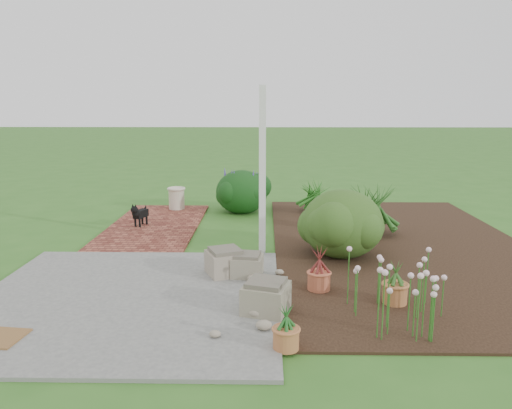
{
  "coord_description": "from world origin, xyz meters",
  "views": [
    {
      "loc": [
        0.35,
        -7.18,
        2.25
      ],
      "look_at": [
        0.2,
        0.4,
        0.7
      ],
      "focal_mm": 35.0,
      "sensor_mm": 36.0,
      "label": 1
    }
  ],
  "objects_px": {
    "black_dog": "(139,213)",
    "evergreen_shrub": "(342,222)",
    "cream_ceramic_urn": "(177,199)",
    "stone_trough_near": "(266,298)"
  },
  "relations": [
    {
      "from": "black_dog",
      "to": "evergreen_shrub",
      "type": "relative_size",
      "value": 0.37
    },
    {
      "from": "black_dog",
      "to": "cream_ceramic_urn",
      "type": "relative_size",
      "value": 1.01
    },
    {
      "from": "black_dog",
      "to": "evergreen_shrub",
      "type": "xyz_separation_m",
      "value": [
        3.42,
        -1.67,
        0.26
      ]
    },
    {
      "from": "black_dog",
      "to": "evergreen_shrub",
      "type": "distance_m",
      "value": 3.82
    },
    {
      "from": "evergreen_shrub",
      "to": "cream_ceramic_urn",
      "type": "bearing_deg",
      "value": 133.31
    },
    {
      "from": "cream_ceramic_urn",
      "to": "evergreen_shrub",
      "type": "distance_m",
      "value": 4.4
    },
    {
      "from": "cream_ceramic_urn",
      "to": "black_dog",
      "type": "bearing_deg",
      "value": -105.1
    },
    {
      "from": "black_dog",
      "to": "cream_ceramic_urn",
      "type": "bearing_deg",
      "value": 95.28
    },
    {
      "from": "stone_trough_near",
      "to": "cream_ceramic_urn",
      "type": "xyz_separation_m",
      "value": [
        -1.89,
        5.28,
        0.07
      ]
    },
    {
      "from": "black_dog",
      "to": "evergreen_shrub",
      "type": "height_order",
      "value": "evergreen_shrub"
    }
  ]
}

